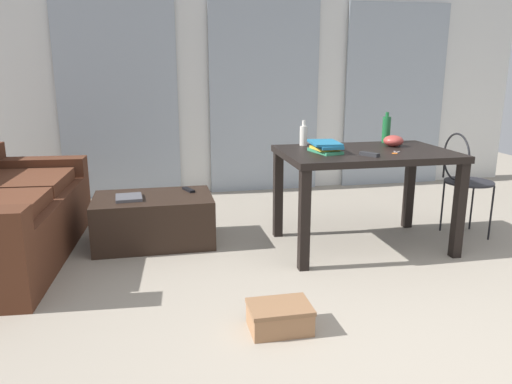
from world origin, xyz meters
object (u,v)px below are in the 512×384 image
(scissors, at_px, (395,153))
(wire_chair, at_px, (463,173))
(bottle_near, at_px, (386,129))
(book_stack, at_px, (325,147))
(craft_table, at_px, (365,164))
(tv_remote_primary, at_px, (188,190))
(magazine, at_px, (129,198))
(bowl, at_px, (393,141))
(bottle_far, at_px, (304,135))
(coffee_table, at_px, (154,220))
(tv_remote_on_table, at_px, (369,154))
(shoebox, at_px, (280,317))

(scissors, bearing_deg, wire_chair, 16.96)
(bottle_near, xyz_separation_m, book_stack, (-0.66, -0.37, -0.07))
(craft_table, distance_m, scissors, 0.25)
(tv_remote_primary, distance_m, magazine, 0.50)
(bottle_near, height_order, book_stack, bottle_near)
(bowl, bearing_deg, bottle_near, 80.05)
(craft_table, xyz_separation_m, magazine, (-1.79, 0.36, -0.26))
(craft_table, distance_m, tv_remote_primary, 1.44)
(bottle_far, height_order, magazine, bottle_far)
(craft_table, bearing_deg, tv_remote_primary, 158.11)
(bottle_far, height_order, tv_remote_primary, bottle_far)
(scissors, distance_m, tv_remote_primary, 1.67)
(wire_chair, height_order, bowl, wire_chair)
(bottle_near, bearing_deg, magazine, 179.69)
(book_stack, xyz_separation_m, scissors, (0.50, -0.13, -0.04))
(coffee_table, relative_size, bowl, 5.91)
(book_stack, bearing_deg, wire_chair, 4.20)
(craft_table, height_order, scissors, scissors)
(craft_table, height_order, magazine, craft_table)
(tv_remote_primary, height_order, magazine, magazine)
(wire_chair, relative_size, magazine, 3.87)
(coffee_table, bearing_deg, scissors, -17.60)
(tv_remote_on_table, bearing_deg, book_stack, 107.29)
(coffee_table, bearing_deg, bottle_near, -1.67)
(book_stack, bearing_deg, magazine, 165.20)
(wire_chair, height_order, bottle_far, bottle_far)
(bottle_near, distance_m, tv_remote_on_table, 0.72)
(wire_chair, xyz_separation_m, bowl, (-0.60, 0.07, 0.27))
(bottle_far, bearing_deg, shoebox, -111.14)
(wire_chair, distance_m, scissors, 0.79)
(scissors, bearing_deg, bottle_far, 138.30)
(coffee_table, xyz_separation_m, shoebox, (0.65, -1.53, -0.12))
(tv_remote_on_table, xyz_separation_m, shoebox, (-0.88, -0.89, -0.71))
(craft_table, distance_m, shoebox, 1.59)
(tv_remote_primary, bearing_deg, scissors, -45.28)
(wire_chair, bearing_deg, book_stack, -175.80)
(bottle_far, distance_m, tv_remote_primary, 1.05)
(bottle_far, distance_m, bowl, 0.71)
(book_stack, relative_size, tv_remote_on_table, 2.22)
(bottle_far, xyz_separation_m, magazine, (-1.40, 0.02, -0.45))
(bottle_near, distance_m, book_stack, 0.76)
(craft_table, distance_m, book_stack, 0.37)
(bowl, xyz_separation_m, book_stack, (-0.63, -0.16, -0.00))
(craft_table, relative_size, book_stack, 4.01)
(bowl, height_order, shoebox, bowl)
(bottle_far, bearing_deg, scissors, -41.70)
(tv_remote_on_table, bearing_deg, magazine, 127.71)
(wire_chair, bearing_deg, tv_remote_primary, 168.12)
(tv_remote_primary, distance_m, shoebox, 1.72)
(coffee_table, bearing_deg, shoebox, -66.97)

